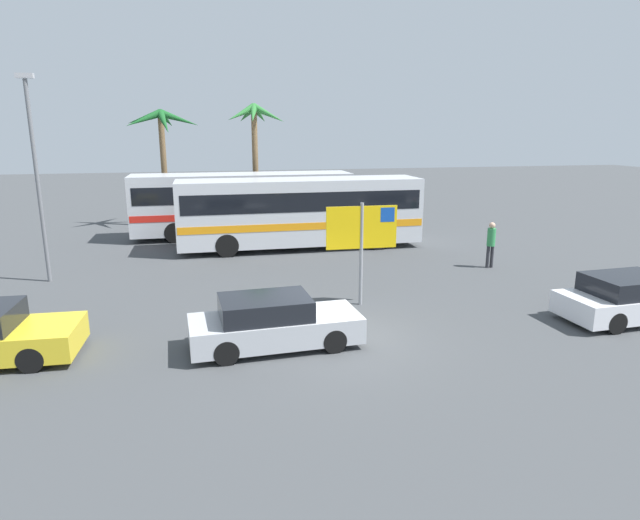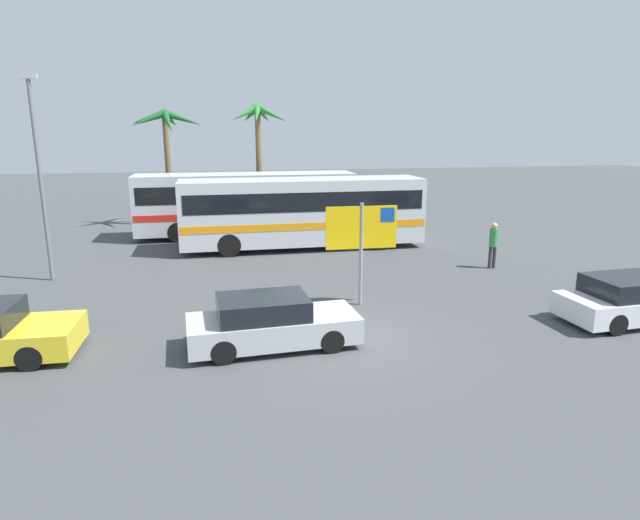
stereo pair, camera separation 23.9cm
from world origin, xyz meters
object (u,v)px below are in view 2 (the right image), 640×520
bus_rear_coach (246,201)px  ferry_sign (363,232)px  car_silver (271,323)px  pedestrian_near_sign (493,241)px  car_white (633,300)px  bus_front_coach (303,210)px

bus_rear_coach → ferry_sign: ferry_sign is taller
car_silver → pedestrian_near_sign: pedestrian_near_sign is taller
car_white → pedestrian_near_sign: 6.38m
bus_rear_coach → pedestrian_near_sign: bus_rear_coach is taller
bus_front_coach → pedestrian_near_sign: (6.67, -5.20, -0.70)m
ferry_sign → pedestrian_near_sign: ferry_sign is taller
ferry_sign → bus_rear_coach: bearing=104.0°
ferry_sign → car_silver: size_ratio=0.74×
pedestrian_near_sign → ferry_sign: bearing=-63.0°
car_white → pedestrian_near_sign: size_ratio=2.36×
car_silver → pedestrian_near_sign: size_ratio=2.37×
bus_front_coach → car_silver: size_ratio=2.54×
bus_front_coach → bus_rear_coach: 4.21m
pedestrian_near_sign → bus_rear_coach: bearing=-135.0°
bus_front_coach → bus_rear_coach: same height
bus_rear_coach → ferry_sign: size_ratio=3.43×
bus_front_coach → car_silver: bearing=-103.8°
bus_rear_coach → car_silver: bearing=-91.8°
bus_rear_coach → car_white: bearing=-56.9°
bus_rear_coach → car_silver: bus_rear_coach is taller
ferry_sign → car_white: (7.12, -3.00, -1.69)m
bus_front_coach → car_silver: 11.66m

